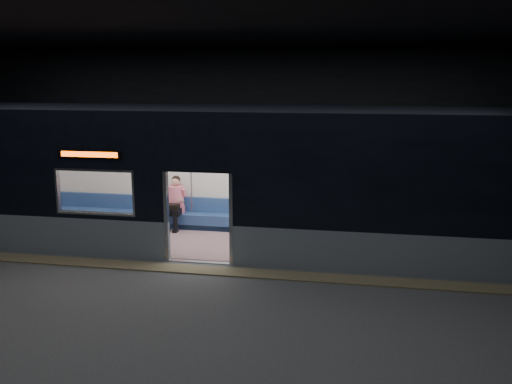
# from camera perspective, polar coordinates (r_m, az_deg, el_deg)

# --- Properties ---
(station_floor) EXTENTS (24.00, 14.00, 0.01)m
(station_floor) POSITION_cam_1_polar(r_m,az_deg,el_deg) (11.33, -7.45, -9.14)
(station_floor) COLOR #47494C
(station_floor) RESTS_ON ground
(station_envelope) EXTENTS (24.00, 14.00, 5.00)m
(station_envelope) POSITION_cam_1_polar(r_m,az_deg,el_deg) (10.58, -8.00, 9.73)
(station_envelope) COLOR black
(station_envelope) RESTS_ON station_floor
(tactile_strip) EXTENTS (22.80, 0.50, 0.03)m
(tactile_strip) POSITION_cam_1_polar(r_m,az_deg,el_deg) (11.82, -6.64, -8.11)
(tactile_strip) COLOR #8C7F59
(tactile_strip) RESTS_ON station_floor
(metro_car) EXTENTS (18.00, 3.04, 3.35)m
(metro_car) POSITION_cam_1_polar(r_m,az_deg,el_deg) (13.20, -4.33, 2.32)
(metro_car) COLOR gray
(metro_car) RESTS_ON station_floor
(passenger) EXTENTS (0.46, 0.75, 1.43)m
(passenger) POSITION_cam_1_polar(r_m,az_deg,el_deg) (14.74, -8.48, -0.81)
(passenger) COLOR black
(passenger) RESTS_ON metro_car
(handbag) EXTENTS (0.31, 0.28, 0.14)m
(handbag) POSITION_cam_1_polar(r_m,az_deg,el_deg) (14.54, -8.67, -1.54)
(handbag) COLOR black
(handbag) RESTS_ON passenger
(transit_map) EXTENTS (1.10, 0.03, 0.71)m
(transit_map) POSITION_cam_1_polar(r_m,az_deg,el_deg) (14.36, -0.06, 1.77)
(transit_map) COLOR white
(transit_map) RESTS_ON metro_car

